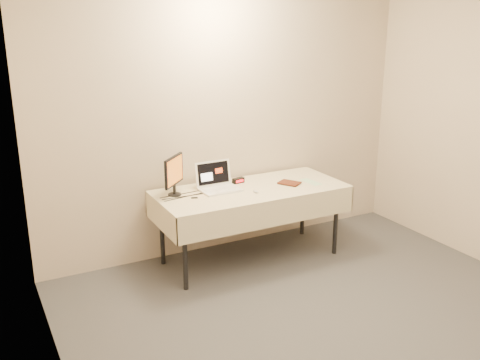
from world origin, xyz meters
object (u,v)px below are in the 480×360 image
laptop (217,183)px  monitor (174,173)px  book (286,176)px  table (251,195)px

laptop → monitor: bearing=175.9°
monitor → book: monitor is taller
laptop → monitor: (-0.43, 0.02, 0.16)m
laptop → book: 0.68m
book → monitor: bearing=136.0°
table → monitor: 0.79m
monitor → book: bearing=-58.2°
table → laptop: 0.35m
table → monitor: (-0.73, 0.16, 0.28)m
table → monitor: bearing=167.7°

